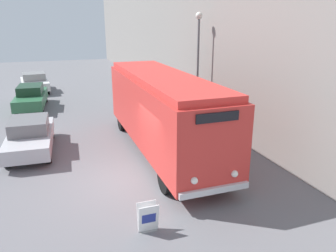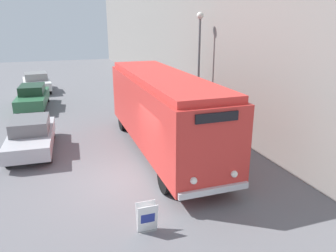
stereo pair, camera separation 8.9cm
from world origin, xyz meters
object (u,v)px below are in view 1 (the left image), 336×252
object	(u,v)px
vintage_bus	(162,109)
parked_car_mid	(31,97)
sign_board	(148,218)
parked_car_far	(35,82)
parked_car_near	(30,135)
streetlamp	(198,52)

from	to	relation	value
vintage_bus	parked_car_mid	size ratio (longest dim) A/B	2.09
sign_board	parked_car_far	world-z (taller)	parked_car_far
parked_car_near	parked_car_far	bearing A→B (deg)	93.88
parked_car_far	streetlamp	bearing A→B (deg)	-59.24
streetlamp	parked_car_mid	xyz separation A→B (m)	(-8.89, 6.47, -3.13)
vintage_bus	parked_car_near	bearing A→B (deg)	160.39
vintage_bus	streetlamp	world-z (taller)	streetlamp
vintage_bus	parked_car_far	size ratio (longest dim) A/B	2.27
vintage_bus	streetlamp	bearing A→B (deg)	47.11
vintage_bus	parked_car_mid	world-z (taller)	vintage_bus
parked_car_far	vintage_bus	bearing A→B (deg)	-75.48
sign_board	parked_car_far	size ratio (longest dim) A/B	0.19
sign_board	streetlamp	bearing A→B (deg)	58.40
parked_car_near	parked_car_far	size ratio (longest dim) A/B	1.03
sign_board	parked_car_mid	bearing A→B (deg)	102.86
streetlamp	parked_car_far	world-z (taller)	streetlamp
parked_car_mid	parked_car_far	world-z (taller)	parked_car_far
sign_board	vintage_bus	bearing A→B (deg)	67.56
streetlamp	parked_car_mid	distance (m)	11.43
parked_car_mid	sign_board	bearing A→B (deg)	-73.05
vintage_bus	sign_board	distance (m)	5.98
parked_car_near	parked_car_mid	distance (m)	7.98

